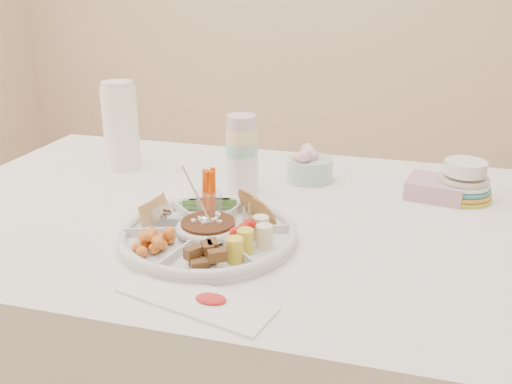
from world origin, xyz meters
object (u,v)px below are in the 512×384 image
(thermos, at_px, (121,125))
(party_tray, at_px, (208,231))
(plate_stack, at_px, (463,181))
(dining_table, at_px, (226,334))

(thermos, bearing_deg, party_tray, -43.80)
(party_tray, relative_size, plate_stack, 2.54)
(dining_table, xyz_separation_m, plate_stack, (0.58, 0.23, 0.43))
(thermos, relative_size, plate_stack, 1.77)
(plate_stack, bearing_deg, party_tray, -143.59)
(dining_table, xyz_separation_m, party_tray, (0.03, -0.18, 0.40))
(plate_stack, bearing_deg, thermos, -179.40)
(dining_table, height_order, party_tray, party_tray)
(dining_table, height_order, plate_stack, plate_stack)
(thermos, xyz_separation_m, plate_stack, (0.96, 0.01, -0.08))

